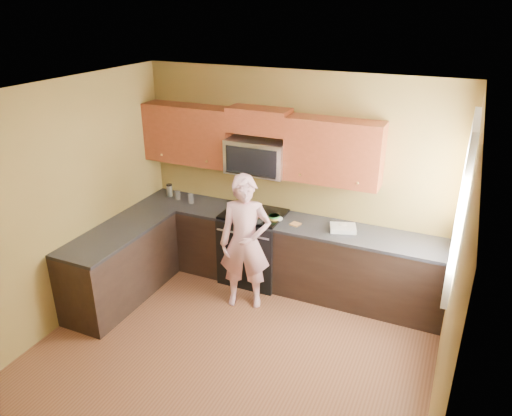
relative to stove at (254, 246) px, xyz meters
The scene contains 26 objects.
floor 1.79m from the stove, 76.57° to the right, with size 4.00×4.00×0.00m, color brown.
ceiling 2.81m from the stove, 76.57° to the right, with size 4.00×4.00×0.00m, color white.
wall_back 1.02m from the stove, 39.09° to the left, with size 4.00×4.00×0.00m, color brown.
wall_front 3.80m from the stove, 83.79° to the right, with size 4.00×4.00×0.00m, color brown.
wall_left 2.48m from the stove, 133.69° to the right, with size 4.00×4.00×0.00m, color brown.
wall_right 3.05m from the stove, 34.91° to the right, with size 4.00×4.00×0.00m, color brown.
cabinet_back_run 0.40m from the stove, ahead, with size 4.00×0.60×0.88m, color black.
cabinet_left_run 1.69m from the stove, 140.41° to the right, with size 0.60×1.60×0.88m, color black.
countertop_back 0.58m from the stove, ahead, with size 4.00×0.62×0.04m, color black.
countertop_left 1.73m from the stove, 140.19° to the right, with size 0.62×1.60×0.04m, color black.
stove is the anchor object (origin of this frame).
microwave 0.98m from the stove, 90.00° to the left, with size 0.76×0.40×0.42m, color silver, non-canonical shape.
upper_cab_left 1.40m from the stove, behind, with size 1.22×0.33×0.75m, color maroon, non-canonical shape.
upper_cab_right 1.36m from the stove, ahead, with size 1.12×0.33×0.75m, color maroon, non-canonical shape.
upper_cab_over_mw 1.63m from the stove, 90.00° to the left, with size 0.76×0.33×0.30m, color maroon.
window 2.70m from the stove, 11.29° to the right, with size 0.06×1.06×1.66m, color white, non-canonical shape.
woman 0.68m from the stove, 75.35° to the right, with size 0.60×0.40×1.65m, color #DB6D86.
frying_pan 0.52m from the stove, 72.25° to the right, with size 0.29×0.50×0.07m, color black, non-canonical shape.
butter_tub 0.55m from the stove, 12.57° to the right, with size 0.14×0.14×0.10m, color gold, non-canonical shape.
toast_slice 0.74m from the stove, ahead, with size 0.11×0.11×0.01m, color #B27F47.
napkin_a 0.59m from the stove, ahead, with size 0.11×0.12×0.06m, color silver.
napkin_b 1.23m from the stove, ahead, with size 0.12×0.13×0.07m, color silver.
dish_towel 1.24m from the stove, ahead, with size 0.30×0.24×0.05m, color silver.
travel_mug 1.41m from the stove, behind, with size 0.08×0.08×0.17m, color silver, non-canonical shape.
glass_a 1.28m from the stove, behind, with size 0.07×0.07×0.12m, color silver.
glass_c 1.06m from the stove, behind, with size 0.07×0.07×0.12m, color silver.
Camera 1 is at (1.91, -3.42, 3.44)m, focal length 33.92 mm.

